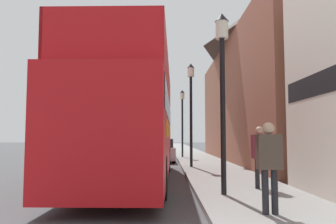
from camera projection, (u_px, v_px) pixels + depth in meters
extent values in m
plane|color=#4C4C4F|center=(96.00, 159.00, 23.64)|extent=(144.00, 144.00, 0.00)
cube|color=gray|center=(200.00, 160.00, 20.70)|extent=(2.83, 108.00, 0.14)
cube|color=#935642|center=(272.00, 103.00, 20.36)|extent=(6.00, 19.21, 7.28)
pyramid|color=#473D38|center=(270.00, 21.00, 20.77)|extent=(6.00, 19.21, 3.23)
cube|color=red|center=(133.00, 134.00, 11.38)|extent=(2.78, 11.09, 2.68)
cube|color=orange|center=(131.00, 130.00, 10.84)|extent=(2.67, 6.13, 0.45)
cube|color=black|center=(133.00, 111.00, 11.44)|extent=(2.78, 10.20, 0.70)
cube|color=red|center=(133.00, 95.00, 11.48)|extent=(2.75, 10.20, 0.10)
cube|color=red|center=(99.00, 78.00, 11.55)|extent=(0.32, 10.14, 1.08)
cube|color=red|center=(168.00, 78.00, 11.51)|extent=(0.32, 10.14, 1.08)
cube|color=red|center=(102.00, 33.00, 6.51)|extent=(2.50, 0.13, 1.08)
cube|color=red|center=(144.00, 94.00, 15.82)|extent=(2.54, 1.61, 1.08)
cylinder|color=black|center=(117.00, 159.00, 14.72)|extent=(0.31, 1.09, 1.08)
cylinder|color=black|center=(167.00, 159.00, 14.68)|extent=(0.31, 1.09, 1.08)
cylinder|color=black|center=(71.00, 178.00, 8.13)|extent=(0.31, 1.09, 1.08)
cylinder|color=black|center=(161.00, 178.00, 8.08)|extent=(0.31, 1.09, 1.08)
cube|color=#9E9EA3|center=(160.00, 153.00, 20.73)|extent=(1.85, 4.24, 0.74)
cube|color=black|center=(160.00, 143.00, 20.65)|extent=(1.59, 2.05, 0.53)
cylinder|color=black|center=(148.00, 156.00, 21.98)|extent=(0.22, 0.62, 0.61)
cylinder|color=black|center=(172.00, 156.00, 22.03)|extent=(0.22, 0.62, 0.61)
cylinder|color=black|center=(147.00, 158.00, 19.38)|extent=(0.22, 0.62, 0.61)
cylinder|color=black|center=(174.00, 158.00, 19.44)|extent=(0.22, 0.62, 0.61)
cylinder|color=#232328|center=(265.00, 192.00, 5.98)|extent=(0.12, 0.12, 0.81)
cylinder|color=#232328|center=(275.00, 192.00, 5.99)|extent=(0.12, 0.12, 0.81)
cube|color=#4C3D33|center=(269.00, 152.00, 6.04)|extent=(0.44, 0.24, 0.64)
sphere|color=tan|center=(268.00, 128.00, 6.07)|extent=(0.22, 0.22, 0.22)
cylinder|color=#232328|center=(257.00, 173.00, 8.97)|extent=(0.12, 0.12, 0.82)
cylinder|color=#232328|center=(264.00, 173.00, 8.97)|extent=(0.12, 0.12, 0.82)
cube|color=maroon|center=(260.00, 146.00, 9.03)|extent=(0.44, 0.24, 0.65)
sphere|color=tan|center=(260.00, 131.00, 9.06)|extent=(0.23, 0.23, 0.23)
cylinder|color=black|center=(223.00, 115.00, 8.17)|extent=(0.13, 0.13, 3.90)
cylinder|color=silver|center=(222.00, 30.00, 8.34)|extent=(0.32, 0.32, 0.45)
cone|color=black|center=(222.00, 17.00, 8.36)|extent=(0.35, 0.35, 0.22)
cylinder|color=black|center=(191.00, 121.00, 15.79)|extent=(0.13, 0.13, 4.33)
cylinder|color=silver|center=(191.00, 72.00, 15.97)|extent=(0.32, 0.32, 0.45)
cone|color=black|center=(191.00, 66.00, 16.00)|extent=(0.35, 0.35, 0.22)
cylinder|color=black|center=(182.00, 128.00, 23.38)|extent=(0.13, 0.13, 4.13)
cylinder|color=silver|center=(182.00, 96.00, 23.56)|extent=(0.32, 0.32, 0.45)
cone|color=black|center=(182.00, 91.00, 23.58)|extent=(0.35, 0.35, 0.22)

